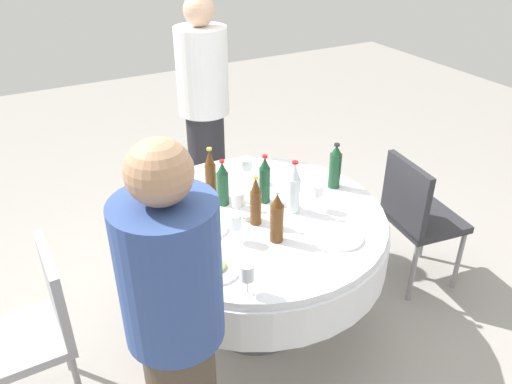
{
  "coord_description": "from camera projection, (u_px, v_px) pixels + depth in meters",
  "views": [
    {
      "loc": [
        -1.06,
        -1.97,
        2.17
      ],
      "look_at": [
        0.0,
        0.0,
        0.88
      ],
      "focal_mm": 35.67,
      "sensor_mm": 36.0,
      "label": 1
    }
  ],
  "objects": [
    {
      "name": "spoon_mid",
      "position": [
        291.0,
        259.0,
        2.33
      ],
      "size": [
        0.13,
        0.14,
        0.0
      ],
      "primitive_type": "cube",
      "rotation": [
        0.0,
        0.0,
        5.44
      ],
      "color": "silver",
      "rests_on": "dining_table"
    },
    {
      "name": "wine_glass_right",
      "position": [
        247.0,
        273.0,
        2.08
      ],
      "size": [
        0.07,
        0.07,
        0.15
      ],
      "color": "white",
      "rests_on": "dining_table"
    },
    {
      "name": "spoon_inner",
      "position": [
        361.0,
        213.0,
        2.67
      ],
      "size": [
        0.13,
        0.15,
        0.0
      ],
      "primitive_type": "cube",
      "rotation": [
        0.0,
        0.0,
        5.4
      ],
      "color": "silver",
      "rests_on": "dining_table"
    },
    {
      "name": "wine_glass_east",
      "position": [
        246.0,
        165.0,
        2.93
      ],
      "size": [
        0.08,
        0.08,
        0.14
      ],
      "color": "white",
      "rests_on": "dining_table"
    },
    {
      "name": "bottle_clear_right",
      "position": [
        294.0,
        189.0,
        2.62
      ],
      "size": [
        0.07,
        0.07,
        0.29
      ],
      "color": "silver",
      "rests_on": "dining_table"
    },
    {
      "name": "bottle_dark_green_rear",
      "position": [
        335.0,
        167.0,
        2.85
      ],
      "size": [
        0.07,
        0.07,
        0.27
      ],
      "color": "#194728",
      "rests_on": "dining_table"
    },
    {
      "name": "plate_north",
      "position": [
        168.0,
        205.0,
        2.72
      ],
      "size": [
        0.25,
        0.25,
        0.02
      ],
      "color": "white",
      "rests_on": "dining_table"
    },
    {
      "name": "person_mid",
      "position": [
        177.0,
        338.0,
        1.78
      ],
      "size": [
        0.34,
        0.34,
        1.6
      ],
      "rotation": [
        0.0,
        0.0,
        2.36
      ],
      "color": "#4C3F33",
      "rests_on": "ground_plane"
    },
    {
      "name": "plate_west",
      "position": [
        204.0,
        227.0,
        2.54
      ],
      "size": [
        0.24,
        0.24,
        0.04
      ],
      "color": "white",
      "rests_on": "dining_table"
    },
    {
      "name": "plate_front",
      "position": [
        340.0,
        237.0,
        2.46
      ],
      "size": [
        0.22,
        0.22,
        0.02
      ],
      "color": "white",
      "rests_on": "dining_table"
    },
    {
      "name": "wine_glass_south",
      "position": [
        235.0,
        222.0,
        2.4
      ],
      "size": [
        0.06,
        0.06,
        0.15
      ],
      "color": "white",
      "rests_on": "dining_table"
    },
    {
      "name": "chair_south",
      "position": [
        416.0,
        213.0,
        3.08
      ],
      "size": [
        0.45,
        0.45,
        0.87
      ],
      "rotation": [
        0.0,
        0.0,
        4.58
      ],
      "color": "#2D2D33",
      "rests_on": "ground_plane"
    },
    {
      "name": "ground_plane",
      "position": [
        256.0,
        319.0,
        3.03
      ],
      "size": [
        10.0,
        10.0,
        0.0
      ],
      "primitive_type": "plane",
      "color": "gray"
    },
    {
      "name": "plate_near",
      "position": [
        217.0,
        269.0,
        2.25
      ],
      "size": [
        0.2,
        0.2,
        0.04
      ],
      "color": "white",
      "rests_on": "dining_table"
    },
    {
      "name": "bottle_dark_green_east",
      "position": [
        223.0,
        184.0,
        2.69
      ],
      "size": [
        0.06,
        0.06,
        0.26
      ],
      "color": "#194728",
      "rests_on": "dining_table"
    },
    {
      "name": "chair_east",
      "position": [
        38.0,
        323.0,
        2.28
      ],
      "size": [
        0.41,
        0.41,
        0.87
      ],
      "rotation": [
        0.0,
        0.0,
        1.59
      ],
      "color": "#99999E",
      "rests_on": "ground_plane"
    },
    {
      "name": "bottle_brown_inner",
      "position": [
        210.0,
        174.0,
        2.76
      ],
      "size": [
        0.06,
        0.06,
        0.29
      ],
      "color": "#593314",
      "rests_on": "dining_table"
    },
    {
      "name": "dining_table",
      "position": [
        256.0,
        238.0,
        2.73
      ],
      "size": [
        1.39,
        1.39,
        0.74
      ],
      "color": "white",
      "rests_on": "ground_plane"
    },
    {
      "name": "person_rear",
      "position": [
        205.0,
        117.0,
        3.46
      ],
      "size": [
        0.34,
        0.34,
        1.68
      ],
      "rotation": [
        0.0,
        0.0,
        -0.16
      ],
      "color": "#26262B",
      "rests_on": "ground_plane"
    },
    {
      "name": "wine_glass_north",
      "position": [
        318.0,
        191.0,
        2.65
      ],
      "size": [
        0.06,
        0.06,
        0.15
      ],
      "color": "white",
      "rests_on": "dining_table"
    },
    {
      "name": "wine_glass_outer",
      "position": [
        238.0,
        199.0,
        2.58
      ],
      "size": [
        0.07,
        0.07,
        0.15
      ],
      "color": "white",
      "rests_on": "dining_table"
    },
    {
      "name": "bottle_dark_green_mid",
      "position": [
        265.0,
        180.0,
        2.71
      ],
      "size": [
        0.06,
        0.06,
        0.28
      ],
      "color": "#194728",
      "rests_on": "dining_table"
    },
    {
      "name": "bottle_brown_outer",
      "position": [
        256.0,
        202.0,
        2.52
      ],
      "size": [
        0.06,
        0.06,
        0.27
      ],
      "color": "#593314",
      "rests_on": "dining_table"
    },
    {
      "name": "bottle_brown_south",
      "position": [
        277.0,
        218.0,
        2.4
      ],
      "size": [
        0.07,
        0.07,
        0.27
      ],
      "color": "#593314",
      "rests_on": "dining_table"
    }
  ]
}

